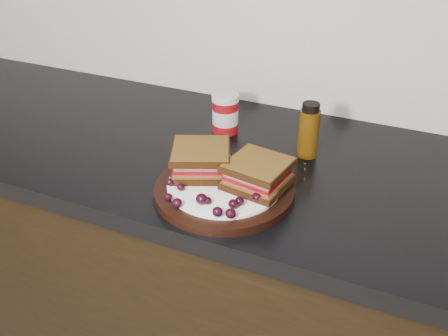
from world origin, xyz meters
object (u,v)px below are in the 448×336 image
Objects in this scene: plate at (224,190)px; oil_bottle at (309,130)px; sandwich_left at (201,159)px; condiment_jar at (225,113)px.

oil_bottle is at bearing 63.72° from plate.
sandwich_left is 0.26m from oil_bottle.
plate is 0.08m from sandwich_left.
plate is at bearing -116.28° from oil_bottle.
condiment_jar reaches higher than sandwich_left.
oil_bottle reaches higher than sandwich_left.
sandwich_left is at bearing -78.67° from condiment_jar.
condiment_jar is at bearing 170.99° from oil_bottle.
oil_bottle is (0.22, -0.03, 0.01)m from condiment_jar.
condiment_jar is at bearing 78.01° from sandwich_left.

